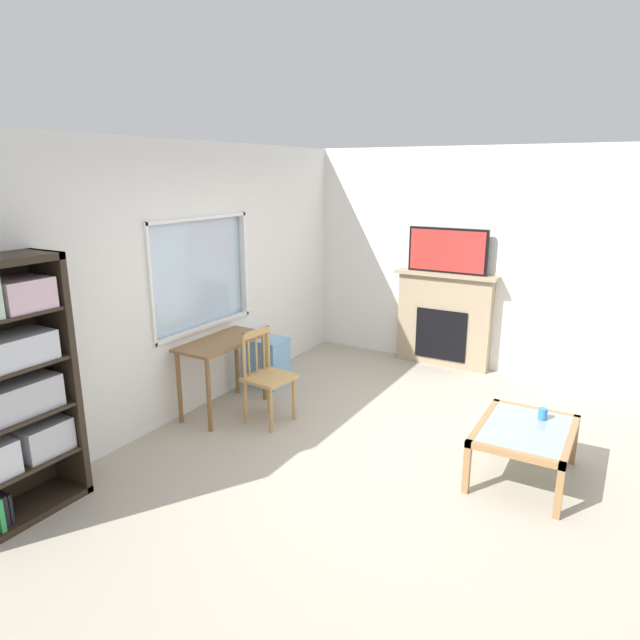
% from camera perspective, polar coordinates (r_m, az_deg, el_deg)
% --- Properties ---
extents(ground, '(6.29, 5.52, 0.02)m').
position_cam_1_polar(ground, '(4.87, 7.75, -14.25)').
color(ground, '#B2A893').
extents(wall_back_with_window, '(5.29, 0.15, 2.64)m').
position_cam_1_polar(wall_back_with_window, '(5.58, -13.75, 3.83)').
color(wall_back_with_window, white).
rests_on(wall_back_with_window, ground).
extents(wall_right, '(0.12, 4.72, 2.64)m').
position_cam_1_polar(wall_right, '(6.92, 16.83, 5.76)').
color(wall_right, white).
rests_on(wall_right, ground).
extents(bookshelf, '(0.90, 0.38, 1.83)m').
position_cam_1_polar(bookshelf, '(4.29, -29.98, -6.00)').
color(bookshelf, '#2D2319').
rests_on(bookshelf, ground).
extents(desk_under_window, '(0.98, 0.47, 0.75)m').
position_cam_1_polar(desk_under_window, '(5.61, -9.94, -3.23)').
color(desk_under_window, brown).
rests_on(desk_under_window, ground).
extents(wooden_chair, '(0.46, 0.44, 0.90)m').
position_cam_1_polar(wooden_chair, '(5.37, -5.50, -5.70)').
color(wooden_chair, tan).
rests_on(wooden_chair, ground).
extents(plastic_drawer_unit, '(0.35, 0.40, 0.54)m').
position_cam_1_polar(plastic_drawer_unit, '(6.36, -5.40, -4.22)').
color(plastic_drawer_unit, '#72ADDB').
rests_on(plastic_drawer_unit, ground).
extents(fireplace, '(0.26, 1.25, 1.17)m').
position_cam_1_polar(fireplace, '(7.04, 12.57, 0.08)').
color(fireplace, tan).
rests_on(fireplace, ground).
extents(tv, '(0.06, 0.96, 0.54)m').
position_cam_1_polar(tv, '(6.86, 12.93, 6.94)').
color(tv, black).
rests_on(tv, fireplace).
extents(coffee_table, '(0.92, 0.70, 0.43)m').
position_cam_1_polar(coffee_table, '(4.71, 20.26, -10.98)').
color(coffee_table, '#8C9E99').
rests_on(coffee_table, ground).
extents(sippy_cup, '(0.07, 0.07, 0.09)m').
position_cam_1_polar(sippy_cup, '(4.87, 21.86, -8.89)').
color(sippy_cup, '#337FD6').
rests_on(sippy_cup, coffee_table).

